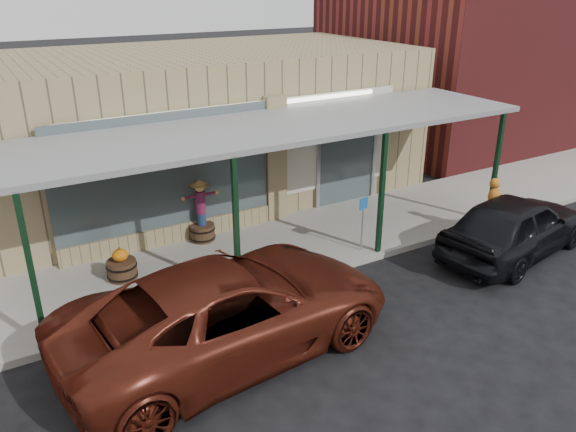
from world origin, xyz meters
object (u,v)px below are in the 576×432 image
handicap_sign (363,217)px  parked_sedan (515,225)px  car_maroon (229,309)px  barrel_pumpkin (122,267)px  barrel_scarecrow (202,220)px

handicap_sign → parked_sedan: parked_sedan is taller
handicap_sign → car_maroon: size_ratio=0.22×
barrel_pumpkin → parked_sedan: size_ratio=0.16×
barrel_scarecrow → barrel_pumpkin: size_ratio=2.07×
barrel_pumpkin → handicap_sign: (5.20, -1.47, 0.58)m
barrel_pumpkin → car_maroon: size_ratio=0.13×
barrel_pumpkin → handicap_sign: handicap_sign is taller
barrel_scarecrow → car_maroon: size_ratio=0.26×
handicap_sign → parked_sedan: bearing=-44.5°
handicap_sign → parked_sedan: size_ratio=0.28×
barrel_pumpkin → handicap_sign: 5.44m
barrel_scarecrow → barrel_pumpkin: (-2.20, -0.93, -0.27)m
parked_sedan → car_maroon: 7.29m
handicap_sign → parked_sedan: (3.11, -1.74, -0.24)m
barrel_pumpkin → car_maroon: bearing=-72.6°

